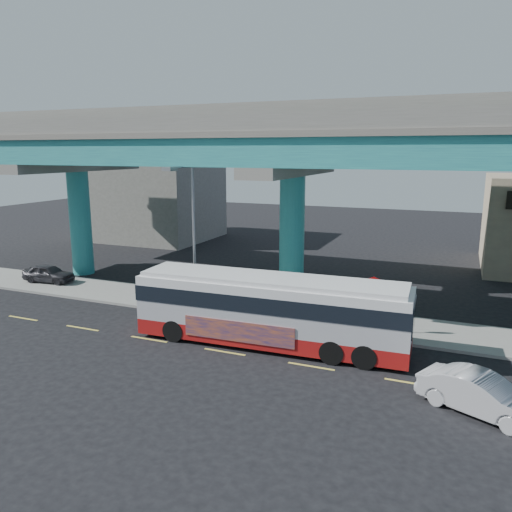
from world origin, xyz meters
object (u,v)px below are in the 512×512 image
at_px(sedan, 481,395).
at_px(stop_sign, 373,292).
at_px(transit_bus, 271,308).
at_px(street_lamp, 188,218).
at_px(parked_car, 49,273).

relative_size(sedan, stop_sign, 1.57).
height_order(transit_bus, sedan, transit_bus).
height_order(sedan, street_lamp, street_lamp).
xyz_separation_m(transit_bus, sedan, (8.83, -3.08, -1.08)).
height_order(parked_car, stop_sign, stop_sign).
bearing_deg(street_lamp, sedan, -20.02).
xyz_separation_m(sedan, parked_car, (-26.41, 7.41, 0.05)).
relative_size(parked_car, stop_sign, 1.28).
height_order(sedan, parked_car, sedan).
bearing_deg(parked_car, transit_bus, -109.72).
xyz_separation_m(transit_bus, parked_car, (-17.58, 4.33, -1.02)).
bearing_deg(transit_bus, stop_sign, 32.17).
distance_m(transit_bus, sedan, 9.41).
relative_size(street_lamp, stop_sign, 2.86).
bearing_deg(sedan, transit_bus, 95.56).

